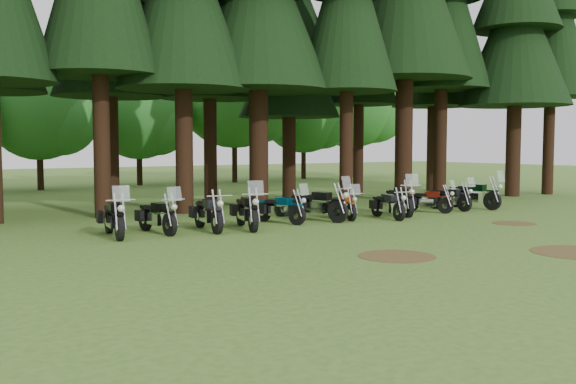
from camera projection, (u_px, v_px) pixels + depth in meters
name	position (u px, v px, depth m)	size (l,w,h in m)	color
ground	(427.00, 236.00, 18.14)	(120.00, 120.00, 0.00)	#3F6523
pine_front_9	(517.00, 4.00, 31.59)	(5.44, 5.44, 15.89)	black
pine_back_4	(289.00, 27.00, 30.79)	(4.94, 4.94, 13.78)	black
pine_back_5	(360.00, 3.00, 32.56)	(3.94, 3.94, 16.33)	black
pine_back_6	(435.00, 11.00, 35.38)	(4.59, 4.59, 16.58)	black
decid_3	(44.00, 110.00, 36.20)	(6.12, 5.95, 7.65)	black
decid_4	(144.00, 116.00, 40.64)	(5.93, 5.76, 7.41)	black
decid_5	(241.00, 91.00, 43.67)	(8.45, 8.21, 10.56)	black
decid_6	(309.00, 110.00, 48.41)	(7.06, 6.86, 8.82)	black
decid_7	(358.00, 99.00, 50.70)	(8.44, 8.20, 10.55)	black
dirt_patch_0	(397.00, 256.00, 14.83)	(1.80, 1.80, 0.01)	#4C3D1E
dirt_patch_1	(514.00, 223.00, 21.02)	(1.40, 1.40, 0.01)	#4C3D1E
motorcycle_0	(114.00, 219.00, 17.92)	(0.63, 2.41, 1.51)	black
motorcycle_1	(157.00, 217.00, 18.67)	(0.51, 2.26, 1.42)	black
motorcycle_2	(208.00, 214.00, 19.26)	(0.49, 2.37, 0.97)	black
motorcycle_3	(247.00, 212.00, 19.66)	(0.99, 2.44, 1.55)	black
motorcycle_4	(280.00, 210.00, 21.04)	(0.88, 2.13, 1.35)	black
motorcycle_5	(317.00, 206.00, 21.68)	(1.07, 2.44, 1.56)	black
motorcycle_6	(342.00, 207.00, 22.28)	(0.67, 2.02, 1.27)	black
motorcycle_7	(388.00, 206.00, 22.39)	(0.51, 2.08, 0.85)	black
motorcycle_8	(399.00, 201.00, 23.54)	(1.18, 2.43, 1.57)	black
motorcycle_9	(429.00, 201.00, 24.44)	(0.94, 1.98, 1.27)	black
motorcycle_10	(450.00, 199.00, 25.30)	(0.44, 2.14, 1.34)	black
motorcycle_11	(473.00, 196.00, 25.90)	(0.69, 2.51, 1.58)	black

